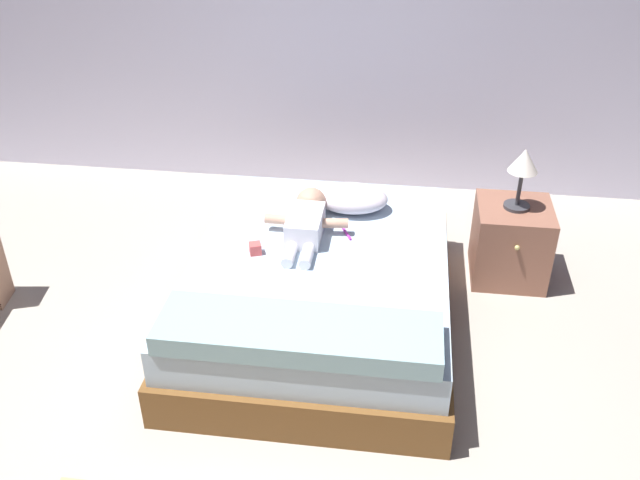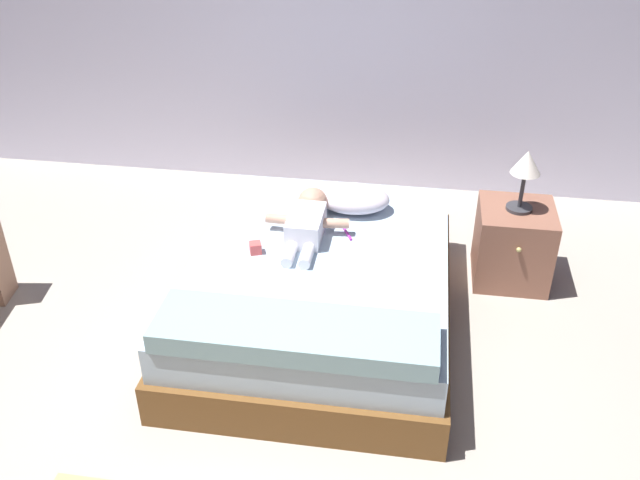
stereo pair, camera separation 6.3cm
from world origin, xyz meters
name	(u,v)px [view 2 (the right image)]	position (x,y,z in m)	size (l,w,h in m)	color
wall_behind_bed	(341,1)	(0.00, 3.00, 1.37)	(8.00, 0.12, 2.74)	silver
bed	(320,289)	(0.13, 1.19, 0.21)	(1.42, 1.86, 0.44)	brown
pillow	(353,198)	(0.25, 1.72, 0.51)	(0.44, 0.29, 0.16)	silver
baby	(308,220)	(0.02, 1.44, 0.51)	(0.48, 0.66, 0.18)	white
toothbrush	(346,232)	(0.24, 1.45, 0.44)	(0.08, 0.16, 0.02)	#AD27A9
nightstand	(513,244)	(1.22, 1.80, 0.24)	(0.44, 0.47, 0.48)	#8B5845
lamp	(526,168)	(1.22, 1.80, 0.75)	(0.17, 0.17, 0.38)	#333338
blanket	(295,333)	(0.13, 0.46, 0.48)	(1.28, 0.36, 0.10)	#83A6AE
toy_block	(255,248)	(-0.22, 1.17, 0.47)	(0.08, 0.08, 0.06)	#E2504D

